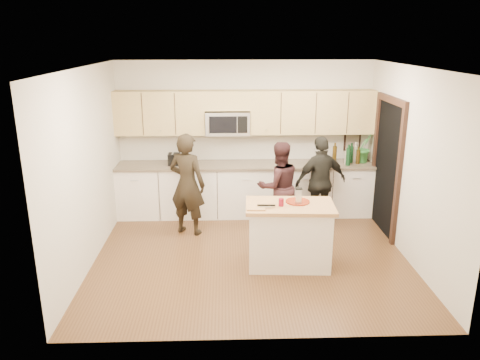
{
  "coord_description": "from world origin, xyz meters",
  "views": [
    {
      "loc": [
        -0.37,
        -6.25,
        3.08
      ],
      "look_at": [
        -0.14,
        0.35,
        1.05
      ],
      "focal_mm": 35.0,
      "sensor_mm": 36.0,
      "label": 1
    }
  ],
  "objects_px": {
    "island": "(289,235)",
    "toaster": "(177,159)",
    "woman_right": "(321,182)",
    "woman_left": "(187,184)",
    "woman_center": "(279,186)"
  },
  "relations": [
    {
      "from": "island",
      "to": "woman_right",
      "type": "bearing_deg",
      "value": 66.62
    },
    {
      "from": "woman_center",
      "to": "woman_right",
      "type": "distance_m",
      "value": 0.73
    },
    {
      "from": "toaster",
      "to": "woman_left",
      "type": "xyz_separation_m",
      "value": [
        0.23,
        -0.8,
        -0.21
      ]
    },
    {
      "from": "toaster",
      "to": "woman_right",
      "type": "relative_size",
      "value": 0.19
    },
    {
      "from": "island",
      "to": "toaster",
      "type": "xyz_separation_m",
      "value": [
        -1.72,
        1.98,
        0.58
      ]
    },
    {
      "from": "island",
      "to": "toaster",
      "type": "bearing_deg",
      "value": 134.18
    },
    {
      "from": "toaster",
      "to": "woman_right",
      "type": "height_order",
      "value": "woman_right"
    },
    {
      "from": "woman_center",
      "to": "toaster",
      "type": "bearing_deg",
      "value": -37.04
    },
    {
      "from": "island",
      "to": "toaster",
      "type": "height_order",
      "value": "toaster"
    },
    {
      "from": "toaster",
      "to": "woman_right",
      "type": "bearing_deg",
      "value": -13.08
    },
    {
      "from": "island",
      "to": "toaster",
      "type": "distance_m",
      "value": 2.68
    },
    {
      "from": "island",
      "to": "woman_left",
      "type": "relative_size",
      "value": 0.75
    },
    {
      "from": "toaster",
      "to": "woman_center",
      "type": "bearing_deg",
      "value": -22.15
    },
    {
      "from": "woman_right",
      "to": "woman_left",
      "type": "bearing_deg",
      "value": -10.01
    },
    {
      "from": "island",
      "to": "toaster",
      "type": "relative_size",
      "value": 4.2
    }
  ]
}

